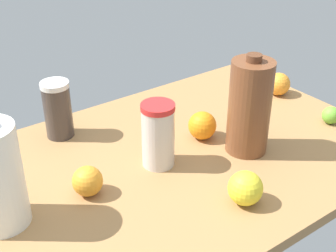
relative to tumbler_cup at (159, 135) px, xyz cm
name	(u,v)px	position (x,y,z in cm)	size (l,w,h in cm)	color
countertop	(168,164)	(3.03, 0.20, -10.02)	(120.00, 76.00, 3.00)	#9D7344
tumbler_cup	(159,135)	(0.00, 0.00, 0.00)	(8.43, 8.43, 16.95)	beige
chocolate_milk_jug	(250,107)	(22.88, -7.93, 4.13)	(10.98, 10.98, 26.86)	brown
shaker_bottle	(58,109)	(-14.05, 28.03, -0.35)	(7.80, 7.80, 16.26)	#3F3531
orange_by_jug	(279,84)	(55.15, 10.08, -4.80)	(7.43, 7.43, 7.43)	orange
lemon_near_front	(245,188)	(6.67, -24.00, -4.54)	(7.95, 7.95, 7.95)	yellow
orange_beside_bowl	(88,181)	(-20.22, -0.37, -4.94)	(7.14, 7.14, 7.14)	orange
lime_far_back	(331,115)	(52.95, -12.25, -5.96)	(5.11, 5.11, 5.11)	#6AB234
orange_loose	(202,125)	(17.12, 3.48, -4.60)	(7.82, 7.82, 7.82)	orange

